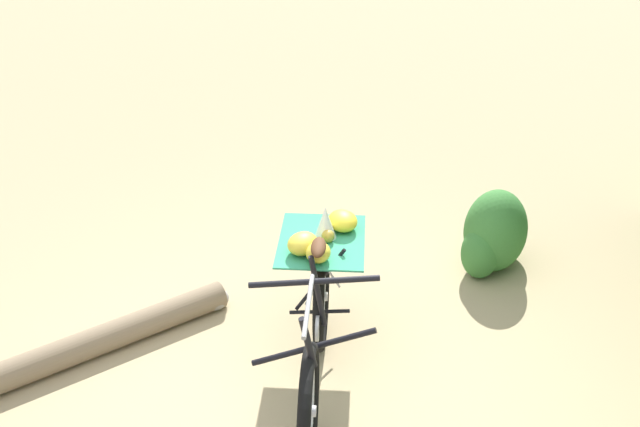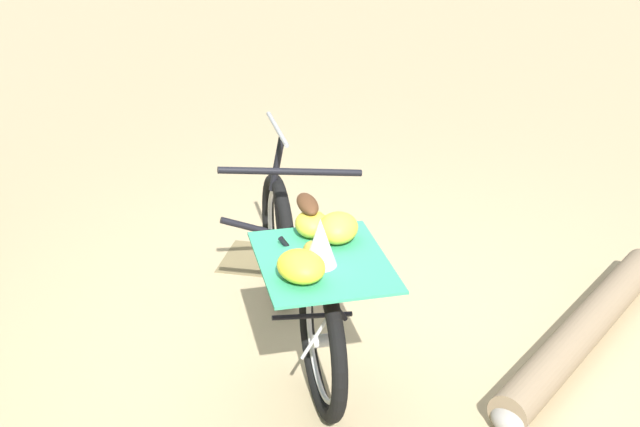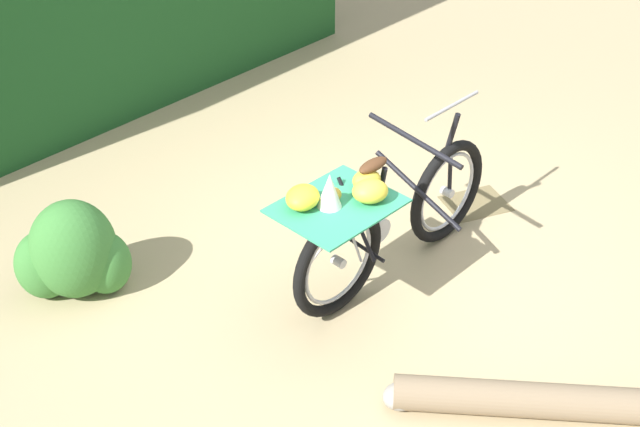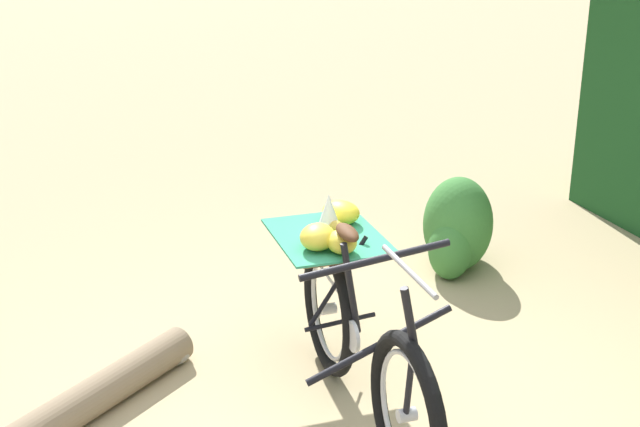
{
  "view_description": "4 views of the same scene",
  "coord_description": "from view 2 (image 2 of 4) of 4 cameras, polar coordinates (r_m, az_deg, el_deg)",
  "views": [
    {
      "loc": [
        3.03,
        1.64,
        3.13
      ],
      "look_at": [
        -0.46,
        -0.25,
        0.97
      ],
      "focal_mm": 41.17,
      "sensor_mm": 36.0,
      "label": 1
    },
    {
      "loc": [
        -3.61,
        -0.87,
        2.47
      ],
      "look_at": [
        -0.33,
        -0.2,
        0.94
      ],
      "focal_mm": 48.12,
      "sensor_mm": 36.0,
      "label": 2
    },
    {
      "loc": [
        -1.99,
        -3.95,
        3.5
      ],
      "look_at": [
        -0.57,
        -0.27,
        0.77
      ],
      "focal_mm": 48.51,
      "sensor_mm": 36.0,
      "label": 3
    },
    {
      "loc": [
        3.65,
        0.2,
        2.44
      ],
      "look_at": [
        -0.49,
        -0.28,
        0.89
      ],
      "focal_mm": 48.15,
      "sensor_mm": 36.0,
      "label": 4
    }
  ],
  "objects": [
    {
      "name": "ground_plane",
      "position": [
        4.46,
        -1.68,
        -9.02
      ],
      "size": [
        60.0,
        60.0,
        0.0
      ],
      "primitive_type": "plane",
      "color": "tan"
    },
    {
      "name": "bicycle",
      "position": [
        4.13,
        -1.2,
        -4.08
      ],
      "size": [
        1.74,
        1.02,
        1.03
      ],
      "rotation": [
        0.0,
        0.0,
        0.43
      ],
      "color": "black",
      "rests_on": "ground_plane"
    },
    {
      "name": "fallen_log",
      "position": [
        4.64,
        17.17,
        -7.32
      ],
      "size": [
        1.69,
        0.95,
        0.19
      ],
      "primitive_type": "cylinder",
      "rotation": [
        0.0,
        1.57,
        -0.45
      ],
      "color": "#7F6B51",
      "rests_on": "ground_plane"
    },
    {
      "name": "path_stone",
      "position": [
        4.0,
        12.56,
        -12.97
      ],
      "size": [
        0.21,
        0.18,
        0.13
      ],
      "primitive_type": "ellipsoid",
      "color": "gray",
      "rests_on": "ground_plane"
    },
    {
      "name": "leaf_litter_patch",
      "position": [
        5.33,
        -4.48,
        -2.98
      ],
      "size": [
        0.44,
        0.36,
        0.01
      ],
      "primitive_type": "cube",
      "color": "olive",
      "rests_on": "ground_plane"
    }
  ]
}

